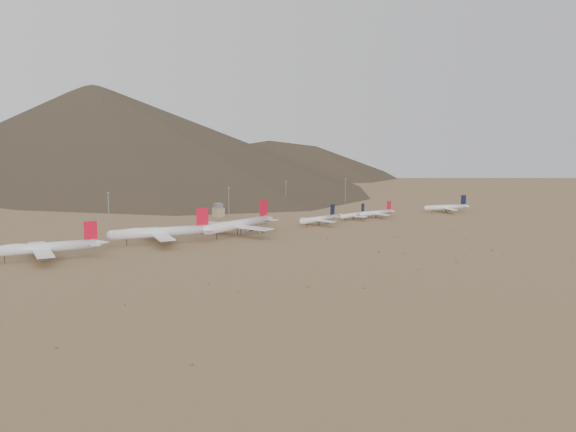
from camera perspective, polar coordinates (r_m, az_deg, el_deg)
ground at (r=433.25m, az=-1.60°, el=-2.12°), size 3000.00×3000.00×0.00m
widebody_west at (r=390.39m, az=-20.91°, el=-2.64°), size 68.84×53.76×20.60m
widebody_centre at (r=425.65m, az=-11.25°, el=-1.41°), size 72.83×57.34×22.02m
widebody_east at (r=451.82m, az=-4.45°, el=-0.75°), size 73.27×58.17×22.49m
narrowbody_a at (r=499.54m, az=2.79°, el=-0.27°), size 45.27×33.06×15.06m
narrowbody_b at (r=533.07m, az=5.85°, el=0.10°), size 36.79×27.01×12.31m
narrowbody_c at (r=546.52m, az=7.90°, el=0.29°), size 40.67×29.03×13.42m
narrowbody_d at (r=592.76m, az=13.94°, el=0.77°), size 44.68×33.40×15.42m
control_tower at (r=548.63m, az=-6.21°, el=0.45°), size 8.00×8.00×12.00m
mast_west at (r=517.59m, az=-15.66°, el=0.78°), size 2.00×0.60×25.70m
mast_centre at (r=543.15m, az=-5.28°, el=1.33°), size 2.00×0.60×25.70m
mast_east at (r=615.21m, az=-0.19°, el=2.10°), size 2.00×0.60×25.70m
mast_far_east at (r=645.14m, az=5.13°, el=2.32°), size 2.00×0.60×25.70m
desert_scrub at (r=341.23m, az=3.88°, el=-4.73°), size 416.25×177.92×0.95m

